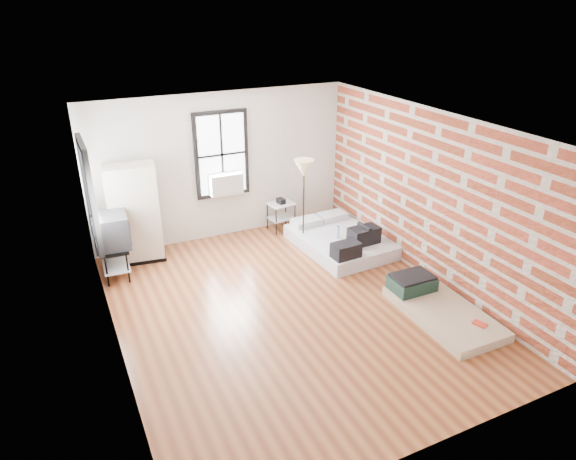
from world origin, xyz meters
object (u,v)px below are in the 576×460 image
mattress_main (341,240)px  wardrobe (135,214)px  side_table (281,209)px  mattress_bare (436,305)px  floor_lamp (304,173)px  tv_stand (111,232)px

mattress_main → wardrobe: bearing=157.8°
side_table → mattress_bare: bearing=-77.6°
mattress_main → floor_lamp: floor_lamp is taller
side_table → tv_stand: 3.38m
mattress_bare → tv_stand: 5.30m
floor_lamp → mattress_main: bearing=-36.2°
mattress_main → floor_lamp: size_ratio=1.17×
wardrobe → floor_lamp: (2.92, -0.79, 0.57)m
mattress_main → tv_stand: size_ratio=1.77×
wardrobe → tv_stand: wardrobe is taller
mattress_main → tv_stand: tv_stand is taller
mattress_bare → side_table: side_table is taller
mattress_main → wardrobe: 3.77m
floor_lamp → side_table: bearing=94.2°
floor_lamp → tv_stand: (-3.38, 0.34, -0.65)m
mattress_main → mattress_bare: size_ratio=1.08×
mattress_bare → floor_lamp: 3.27m
wardrobe → side_table: wardrobe is taller
floor_lamp → tv_stand: size_ratio=1.51×
mattress_bare → tv_stand: size_ratio=1.63×
mattress_main → floor_lamp: bearing=140.7°
floor_lamp → wardrobe: bearing=164.9°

